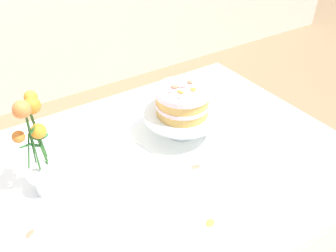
{
  "coord_description": "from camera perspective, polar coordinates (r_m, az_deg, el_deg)",
  "views": [
    {
      "loc": [
        -0.45,
        -0.77,
        1.56
      ],
      "look_at": [
        0.07,
        0.03,
        0.86
      ],
      "focal_mm": 36.53,
      "sensor_mm": 36.0,
      "label": 1
    }
  ],
  "objects": [
    {
      "name": "dining_table",
      "position": [
        1.26,
        -1.32,
        -10.08
      ],
      "size": [
        1.4,
        1.0,
        0.74
      ],
      "color": "white",
      "rests_on": "ground"
    },
    {
      "name": "loose_petal_2",
      "position": [
        1.04,
        7.1,
        -15.72
      ],
      "size": [
        0.04,
        0.03,
        0.0
      ],
      "primitive_type": "ellipsoid",
      "rotation": [
        0.0,
        0.0,
        0.37
      ],
      "color": "yellow",
      "rests_on": "dining_table"
    },
    {
      "name": "loose_petal_1",
      "position": [
        1.2,
        4.61,
        -6.78
      ],
      "size": [
        0.04,
        0.03,
        0.0
      ],
      "primitive_type": "ellipsoid",
      "rotation": [
        0.0,
        0.0,
        6.04
      ],
      "color": "#E56B51",
      "rests_on": "dining_table"
    },
    {
      "name": "flower_vase",
      "position": [
        1.09,
        -20.6,
        -4.69
      ],
      "size": [
        0.11,
        0.11,
        0.35
      ],
      "color": "silver",
      "rests_on": "dining_table"
    },
    {
      "name": "linen_napkin",
      "position": [
        1.34,
        2.26,
        -1.29
      ],
      "size": [
        0.39,
        0.39,
        0.0
      ],
      "primitive_type": "cube",
      "rotation": [
        0.0,
        0.0,
        0.24
      ],
      "color": "white",
      "rests_on": "dining_table"
    },
    {
      "name": "layer_cake",
      "position": [
        1.25,
        2.42,
        4.18
      ],
      "size": [
        0.2,
        0.2,
        0.11
      ],
      "color": "tan",
      "rests_on": "cake_stand"
    },
    {
      "name": "cake_stand",
      "position": [
        1.29,
        2.35,
        1.58
      ],
      "size": [
        0.29,
        0.29,
        0.1
      ],
      "color": "silver",
      "rests_on": "linen_napkin"
    },
    {
      "name": "loose_petal_0",
      "position": [
        1.09,
        -22.04,
        -16.29
      ],
      "size": [
        0.04,
        0.03,
        0.0
      ],
      "primitive_type": "ellipsoid",
      "rotation": [
        0.0,
        0.0,
        0.61
      ],
      "color": "#E56B51",
      "rests_on": "dining_table"
    }
  ]
}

